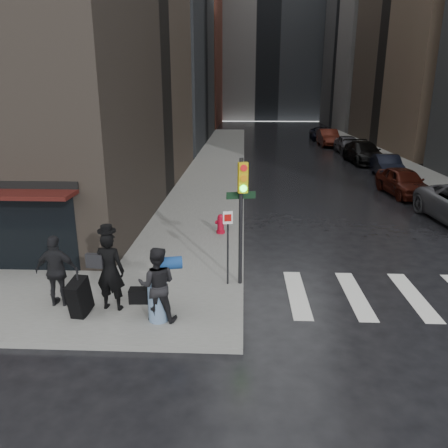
{
  "coord_description": "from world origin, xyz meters",
  "views": [
    {
      "loc": [
        1.95,
        -10.16,
        5.46
      ],
      "look_at": [
        1.35,
        3.32,
        1.3
      ],
      "focal_mm": 35.0,
      "sensor_mm": 36.0,
      "label": 1
    }
  ],
  "objects": [
    {
      "name": "traffic_light",
      "position": [
        1.89,
        1.25,
        2.47
      ],
      "size": [
        0.88,
        0.51,
        3.6
      ],
      "rotation": [
        0.0,
        0.0,
        0.22
      ],
      "color": "black",
      "rests_on": "ground"
    },
    {
      "name": "crosswalk",
      "position": [
        7.5,
        1.0,
        0.0
      ],
      "size": [
        8.5,
        3.0,
        0.01
      ],
      "color": "silver",
      "rests_on": "ground"
    },
    {
      "name": "sidewalk_left",
      "position": [
        0.0,
        27.0,
        0.07
      ],
      "size": [
        4.0,
        50.0,
        0.15
      ],
      "primitive_type": "cube",
      "color": "slate",
      "rests_on": "ground"
    },
    {
      "name": "bldg_left_far",
      "position": [
        -13.0,
        62.0,
        13.0
      ],
      "size": [
        22.0,
        20.0,
        26.0
      ],
      "primitive_type": "cube",
      "color": "#5B251F",
      "rests_on": "ground"
    },
    {
      "name": "parked_car_6",
      "position": [
        10.8,
        40.79,
        0.71
      ],
      "size": [
        2.66,
        5.26,
        1.43
      ],
      "primitive_type": "imported",
      "rotation": [
        0.0,
        0.0,
        -0.06
      ],
      "color": "black",
      "rests_on": "ground"
    },
    {
      "name": "parked_car_4",
      "position": [
        11.3,
        29.77,
        0.79
      ],
      "size": [
        1.95,
        4.65,
        1.57
      ],
      "primitive_type": "imported",
      "rotation": [
        0.0,
        0.0,
        0.02
      ],
      "color": "#45454A",
      "rests_on": "ground"
    },
    {
      "name": "man_jeans",
      "position": [
        -0.04,
        -0.85,
        1.08
      ],
      "size": [
        1.33,
        0.75,
        1.86
      ],
      "rotation": [
        0.0,
        0.0,
        3.19
      ],
      "color": "black",
      "rests_on": "ground"
    },
    {
      "name": "parked_car_2",
      "position": [
        11.37,
        18.76,
        0.7
      ],
      "size": [
        1.8,
        4.32,
        1.39
      ],
      "primitive_type": "imported",
      "rotation": [
        0.0,
        0.0,
        -0.08
      ],
      "color": "black",
      "rests_on": "ground"
    },
    {
      "name": "man_greycoat",
      "position": [
        -2.71,
        -0.19,
        1.08
      ],
      "size": [
        1.1,
        0.47,
        1.87
      ],
      "rotation": [
        0.0,
        0.0,
        3.13
      ],
      "color": "black",
      "rests_on": "ground"
    },
    {
      "name": "sidewalk_right",
      "position": [
        13.5,
        27.0,
        0.07
      ],
      "size": [
        3.0,
        50.0,
        0.15
      ],
      "primitive_type": "cube",
      "color": "slate",
      "rests_on": "ground"
    },
    {
      "name": "parked_car_3",
      "position": [
        11.27,
        24.26,
        0.81
      ],
      "size": [
        2.43,
        5.62,
        1.61
      ],
      "primitive_type": "imported",
      "rotation": [
        0.0,
        0.0,
        0.03
      ],
      "color": "black",
      "rests_on": "ground"
    },
    {
      "name": "bldg_right_far",
      "position": [
        26.0,
        58.0,
        12.5
      ],
      "size": [
        22.0,
        20.0,
        25.0
      ],
      "primitive_type": "cube",
      "color": "gray",
      "rests_on": "ground"
    },
    {
      "name": "parked_car_5",
      "position": [
        10.55,
        35.28,
        0.82
      ],
      "size": [
        1.76,
        5.0,
        1.65
      ],
      "primitive_type": "imported",
      "rotation": [
        0.0,
        0.0,
        -0.0
      ],
      "color": "#44150D",
      "rests_on": "ground"
    },
    {
      "name": "ground",
      "position": [
        0.0,
        0.0,
        0.0
      ],
      "size": [
        140.0,
        140.0,
        0.0
      ],
      "primitive_type": "plane",
      "color": "black",
      "rests_on": "ground"
    },
    {
      "name": "bldg_distant",
      "position": [
        6.0,
        78.0,
        16.0
      ],
      "size": [
        40.0,
        12.0,
        32.0
      ],
      "primitive_type": "cube",
      "color": "gray",
      "rests_on": "ground"
    },
    {
      "name": "fire_hydrant",
      "position": [
        1.11,
        5.86,
        0.49
      ],
      "size": [
        0.44,
        0.33,
        0.76
      ],
      "rotation": [
        0.0,
        0.0,
        -0.42
      ],
      "color": "#A1091F",
      "rests_on": "ground"
    },
    {
      "name": "man_overcoat",
      "position": [
        -1.45,
        -0.41,
        1.1
      ],
      "size": [
        1.3,
        1.1,
        2.25
      ],
      "rotation": [
        0.0,
        0.0,
        3.0
      ],
      "color": "black",
      "rests_on": "ground"
    },
    {
      "name": "parked_car_1",
      "position": [
        10.53,
        13.25,
        0.74
      ],
      "size": [
        2.11,
        4.48,
        1.48
      ],
      "primitive_type": "imported",
      "rotation": [
        0.0,
        0.0,
        0.08
      ],
      "color": "#3E130C",
      "rests_on": "ground"
    }
  ]
}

